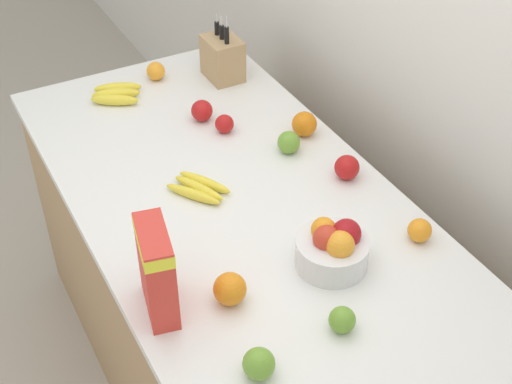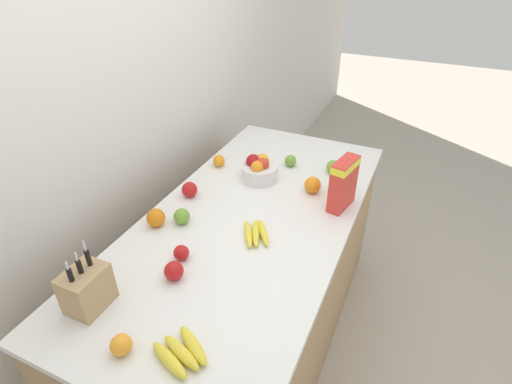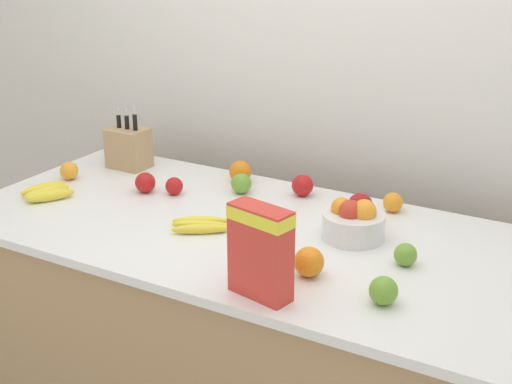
# 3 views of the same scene
# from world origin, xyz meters

# --- Properties ---
(ground_plane) EXTENTS (14.00, 14.00, 0.00)m
(ground_plane) POSITION_xyz_m (0.00, 0.00, 0.00)
(ground_plane) COLOR #B2A899
(wall_back) EXTENTS (9.00, 0.06, 2.60)m
(wall_back) POSITION_xyz_m (0.00, 0.68, 1.30)
(wall_back) COLOR silver
(wall_back) RESTS_ON ground_plane
(counter) EXTENTS (1.96, 0.93, 0.92)m
(counter) POSITION_xyz_m (0.00, 0.00, 0.46)
(counter) COLOR tan
(counter) RESTS_ON ground_plane
(knife_block) EXTENTS (0.16, 0.12, 0.27)m
(knife_block) POSITION_xyz_m (-0.72, 0.30, 1.01)
(knife_block) COLOR tan
(knife_block) RESTS_ON counter
(cereal_box) EXTENTS (0.19, 0.11, 0.26)m
(cereal_box) POSITION_xyz_m (0.27, -0.37, 1.07)
(cereal_box) COLOR red
(cereal_box) RESTS_ON counter
(fruit_bowl) EXTENTS (0.20, 0.20, 0.14)m
(fruit_bowl) POSITION_xyz_m (0.34, 0.10, 0.99)
(fruit_bowl) COLOR silver
(fruit_bowl) RESTS_ON counter
(banana_bunch_left) EXTENTS (0.22, 0.18, 0.03)m
(banana_bunch_left) POSITION_xyz_m (-0.12, -0.09, 0.94)
(banana_bunch_left) COLOR yellow
(banana_bunch_left) RESTS_ON counter
(banana_bunch_right) EXTENTS (0.19, 0.21, 0.04)m
(banana_bunch_right) POSITION_xyz_m (-0.77, -0.12, 0.95)
(banana_bunch_right) COLOR yellow
(banana_bunch_right) RESTS_ON counter
(apple_rear) EXTENTS (0.08, 0.08, 0.08)m
(apple_rear) POSITION_xyz_m (-0.49, 0.10, 0.96)
(apple_rear) COLOR red
(apple_rear) RESTS_ON counter
(apple_front) EXTENTS (0.07, 0.07, 0.07)m
(apple_front) POSITION_xyz_m (-0.38, 0.13, 0.96)
(apple_front) COLOR red
(apple_front) RESTS_ON counter
(apple_by_knife_block) EXTENTS (0.07, 0.07, 0.07)m
(apple_by_knife_block) POSITION_xyz_m (0.55, -0.01, 0.96)
(apple_by_knife_block) COLOR #6B9E33
(apple_by_knife_block) RESTS_ON counter
(apple_near_bananas) EXTENTS (0.08, 0.08, 0.08)m
(apple_near_bananas) POSITION_xyz_m (0.57, -0.25, 0.96)
(apple_near_bananas) COLOR #6B9E33
(apple_near_bananas) RESTS_ON counter
(apple_rightmost) EXTENTS (0.08, 0.08, 0.08)m
(apple_rightmost) POSITION_xyz_m (0.04, 0.35, 0.96)
(apple_rightmost) COLOR red
(apple_rightmost) RESTS_ON counter
(apple_middle) EXTENTS (0.08, 0.08, 0.08)m
(apple_middle) POSITION_xyz_m (-0.17, 0.27, 0.96)
(apple_middle) COLOR #6B9E33
(apple_middle) RESTS_ON counter
(orange_near_bowl) EXTENTS (0.07, 0.07, 0.07)m
(orange_near_bowl) POSITION_xyz_m (-0.83, 0.06, 0.96)
(orange_near_bowl) COLOR orange
(orange_near_bowl) RESTS_ON counter
(orange_back_center) EXTENTS (0.09, 0.09, 0.09)m
(orange_back_center) POSITION_xyz_m (-0.23, 0.36, 0.97)
(orange_back_center) COLOR orange
(orange_back_center) RESTS_ON counter
(orange_front_center) EXTENTS (0.09, 0.09, 0.09)m
(orange_front_center) POSITION_xyz_m (0.33, -0.21, 0.97)
(orange_front_center) COLOR orange
(orange_front_center) RESTS_ON counter
(orange_by_cereal) EXTENTS (0.07, 0.07, 0.07)m
(orange_by_cereal) POSITION_xyz_m (0.38, 0.37, 0.96)
(orange_by_cereal) COLOR orange
(orange_by_cereal) RESTS_ON counter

